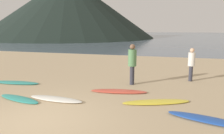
{
  "coord_description": "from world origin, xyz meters",
  "views": [
    {
      "loc": [
        3.58,
        -4.77,
        2.54
      ],
      "look_at": [
        0.68,
        5.42,
        0.6
      ],
      "focal_mm": 34.72,
      "sensor_mm": 36.0,
      "label": 1
    }
  ],
  "objects": [
    {
      "name": "ocean_water",
      "position": [
        0.0,
        64.59,
        0.0
      ],
      "size": [
        140.0,
        100.0,
        0.01
      ],
      "primitive_type": "cube",
      "color": "slate",
      "rests_on": "ground"
    },
    {
      "name": "headland_hill",
      "position": [
        -22.1,
        45.85,
        7.43
      ],
      "size": [
        42.33,
        42.33,
        14.86
      ],
      "primitive_type": "cone",
      "color": "black",
      "rests_on": "ground"
    },
    {
      "name": "surfboard_2",
      "position": [
        -0.35,
        1.74,
        0.04
      ],
      "size": [
        2.14,
        0.66,
        0.09
      ],
      "primitive_type": "ellipsoid",
      "rotation": [
        0.0,
        0.0,
        -0.07
      ],
      "color": "silver",
      "rests_on": "ground"
    },
    {
      "name": "surfboard_4",
      "position": [
        3.11,
        2.42,
        0.03
      ],
      "size": [
        2.38,
        1.38,
        0.07
      ],
      "primitive_type": "ellipsoid",
      "rotation": [
        0.0,
        0.0,
        0.38
      ],
      "color": "yellow",
      "rests_on": "ground"
    },
    {
      "name": "person_0",
      "position": [
        1.85,
        4.6,
        1.08
      ],
      "size": [
        0.37,
        0.37,
        1.82
      ],
      "rotation": [
        0.0,
        0.0,
        0.77
      ],
      "color": "#2D2D38",
      "rests_on": "ground"
    },
    {
      "name": "ground_plane",
      "position": [
        0.0,
        10.0,
        -0.1
      ],
      "size": [
        120.0,
        120.0,
        0.2
      ],
      "primitive_type": "cube",
      "color": "tan",
      "rests_on": "ground"
    },
    {
      "name": "person_1",
      "position": [
        4.44,
        6.0,
        0.94
      ],
      "size": [
        0.32,
        0.32,
        1.59
      ],
      "rotation": [
        0.0,
        0.0,
        1.76
      ],
      "color": "#2D2D38",
      "rests_on": "ground"
    },
    {
      "name": "surfboard_3",
      "position": [
        1.57,
        3.29,
        0.04
      ],
      "size": [
        2.3,
        0.91,
        0.07
      ],
      "primitive_type": "ellipsoid",
      "rotation": [
        0.0,
        0.0,
        0.16
      ],
      "color": "#D84C38",
      "rests_on": "ground"
    },
    {
      "name": "surfboard_5",
      "position": [
        4.63,
        1.3,
        0.05
      ],
      "size": [
        2.34,
        1.09,
        0.1
      ],
      "primitive_type": "ellipsoid",
      "rotation": [
        0.0,
        0.0,
        -0.27
      ],
      "color": "#1E479E",
      "rests_on": "ground"
    },
    {
      "name": "surfboard_1",
      "position": [
        -1.63,
        1.43,
        0.03
      ],
      "size": [
        1.98,
        0.94,
        0.07
      ],
      "primitive_type": "ellipsoid",
      "rotation": [
        0.0,
        0.0,
        -0.25
      ],
      "color": "teal",
      "rests_on": "ground"
    },
    {
      "name": "surfboard_0",
      "position": [
        -3.36,
        3.32,
        0.04
      ],
      "size": [
        2.38,
        0.75,
        0.08
      ],
      "primitive_type": "ellipsoid",
      "rotation": [
        0.0,
        0.0,
        0.09
      ],
      "color": "teal",
      "rests_on": "ground"
    }
  ]
}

